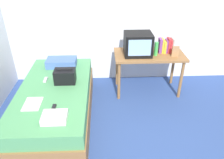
# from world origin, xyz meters

# --- Properties ---
(ground_plane) EXTENTS (8.00, 8.00, 0.00)m
(ground_plane) POSITION_xyz_m (0.00, 0.00, 0.00)
(ground_plane) COLOR #2D4784
(wall_back) EXTENTS (5.20, 0.10, 2.60)m
(wall_back) POSITION_xyz_m (0.00, 2.00, 1.30)
(wall_back) COLOR silver
(wall_back) RESTS_ON ground
(bed) EXTENTS (1.00, 2.00, 0.53)m
(bed) POSITION_xyz_m (-0.97, 0.75, 0.26)
(bed) COLOR olive
(bed) RESTS_ON ground
(desk) EXTENTS (1.16, 0.60, 0.72)m
(desk) POSITION_xyz_m (0.51, 1.46, 0.63)
(desk) COLOR olive
(desk) RESTS_ON ground
(tv) EXTENTS (0.44, 0.39, 0.36)m
(tv) POSITION_xyz_m (0.31, 1.44, 0.90)
(tv) COLOR black
(tv) RESTS_ON desk
(water_bottle) EXTENTS (0.06, 0.06, 0.23)m
(water_bottle) POSITION_xyz_m (0.60, 1.38, 0.84)
(water_bottle) COLOR green
(water_bottle) RESTS_ON desk
(book_row) EXTENTS (0.24, 0.17, 0.24)m
(book_row) POSITION_xyz_m (0.79, 1.52, 0.84)
(book_row) COLOR #7A3D89
(book_row) RESTS_ON desk
(picture_frame) EXTENTS (0.11, 0.02, 0.18)m
(picture_frame) POSITION_xyz_m (0.90, 1.32, 0.81)
(picture_frame) COLOR #9E754C
(picture_frame) RESTS_ON desk
(pillow) EXTENTS (0.49, 0.28, 0.13)m
(pillow) POSITION_xyz_m (-0.96, 1.45, 0.59)
(pillow) COLOR #4766AD
(pillow) RESTS_ON bed
(handbag) EXTENTS (0.30, 0.20, 0.23)m
(handbag) POSITION_xyz_m (-0.82, 0.90, 0.63)
(handbag) COLOR black
(handbag) RESTS_ON bed
(magazine) EXTENTS (0.21, 0.29, 0.01)m
(magazine) POSITION_xyz_m (-1.16, 0.37, 0.54)
(magazine) COLOR white
(magazine) RESTS_ON bed
(remote_dark) EXTENTS (0.04, 0.16, 0.02)m
(remote_dark) POSITION_xyz_m (-0.88, 0.26, 0.54)
(remote_dark) COLOR black
(remote_dark) RESTS_ON bed
(remote_silver) EXTENTS (0.04, 0.14, 0.02)m
(remote_silver) POSITION_xyz_m (-1.12, 0.97, 0.54)
(remote_silver) COLOR #B7B7BC
(remote_silver) RESTS_ON bed
(folded_towel) EXTENTS (0.28, 0.22, 0.08)m
(folded_towel) POSITION_xyz_m (-0.82, 0.06, 0.57)
(folded_towel) COLOR white
(folded_towel) RESTS_ON bed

